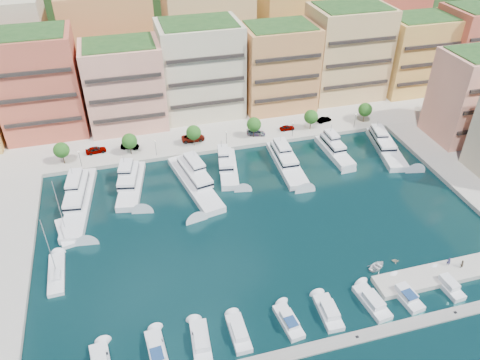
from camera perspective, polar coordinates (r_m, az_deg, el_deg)
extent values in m
plane|color=black|center=(97.00, 2.86, -5.50)|extent=(400.00, 400.00, 0.00)
cube|color=#9E998E|center=(147.83, -4.58, 9.85)|extent=(220.00, 64.00, 2.00)
cube|color=#233E19|center=(191.76, -7.58, 15.75)|extent=(240.00, 40.00, 58.00)
cube|color=gray|center=(77.53, 7.79, -19.98)|extent=(72.00, 2.20, 0.35)
cube|color=#9E998E|center=(95.83, 24.81, -10.20)|extent=(32.00, 5.00, 2.00)
cube|color=#BD533F|center=(132.54, -23.24, 10.60)|extent=(20.00, 16.00, 26.00)
cube|color=black|center=(125.03, -23.49, 9.10)|extent=(18.40, 0.50, 0.90)
cube|color=#1C441B|center=(128.15, -24.66, 15.99)|extent=(17.60, 14.08, 0.80)
cube|color=#EC9E84|center=(129.96, -13.89, 11.02)|extent=(20.00, 15.00, 22.00)
cube|color=black|center=(122.88, -13.64, 9.62)|extent=(18.40, 0.50, 0.90)
cube|color=#1C441B|center=(125.89, -14.64, 15.74)|extent=(17.60, 13.20, 0.80)
cube|color=beige|center=(133.06, -4.83, 13.21)|extent=(22.00, 16.00, 25.00)
cube|color=black|center=(125.58, -4.07, 11.86)|extent=(20.24, 0.50, 0.90)
cube|color=#1C441B|center=(128.78, -5.12, 18.53)|extent=(19.36, 14.08, 0.80)
cube|color=#C67F4A|center=(137.04, 4.67, 13.44)|extent=(20.00, 15.00, 23.00)
cube|color=black|center=(130.35, 5.81, 12.19)|extent=(18.40, 0.50, 0.90)
cube|color=#1C441B|center=(133.08, 4.92, 18.20)|extent=(17.60, 13.20, 0.80)
cube|color=tan|center=(146.75, 12.84, 14.83)|extent=(22.00, 16.00, 26.00)
cube|color=black|center=(140.00, 14.35, 13.62)|extent=(20.24, 0.50, 0.90)
cube|color=#1C441B|center=(142.80, 13.57, 19.86)|extent=(19.36, 14.08, 0.80)
cube|color=#DBB250|center=(156.99, 20.48, 14.08)|extent=(20.00, 15.00, 22.00)
cube|color=black|center=(151.18, 22.05, 12.95)|extent=(18.40, 0.50, 0.90)
cube|color=#1C441B|center=(153.64, 21.38, 18.01)|extent=(17.60, 13.20, 0.80)
cube|color=#BD533F|center=(167.31, 26.78, 14.17)|extent=(22.00, 16.00, 24.00)
cube|color=#EC9E84|center=(134.29, 26.56, 9.06)|extent=(18.00, 14.00, 22.00)
cube|color=beige|center=(154.13, -26.94, 13.73)|extent=(26.00, 18.00, 30.00)
cube|color=#C67F4A|center=(151.00, -15.54, 15.83)|extent=(26.00, 18.00, 30.00)
cube|color=tan|center=(153.77, -3.90, 17.33)|extent=(26.00, 18.00, 30.00)
cube|color=#DBB250|center=(162.14, 7.06, 18.11)|extent=(26.00, 18.00, 30.00)
cube|color=#BD533F|center=(175.31, 16.71, 18.29)|extent=(26.00, 18.00, 30.00)
cylinder|color=#473323|center=(120.59, -20.73, 2.51)|extent=(0.24, 0.24, 3.00)
sphere|color=#174F16|center=(119.47, -20.95, 3.42)|extent=(3.80, 3.80, 3.80)
cylinder|color=#473323|center=(119.54, -13.19, 3.72)|extent=(0.24, 0.24, 3.00)
sphere|color=#174F16|center=(118.41, -13.33, 4.64)|extent=(3.80, 3.80, 3.80)
cylinder|color=#473323|center=(120.61, -5.63, 4.85)|extent=(0.24, 0.24, 3.00)
sphere|color=#174F16|center=(119.49, -5.69, 5.78)|extent=(3.80, 3.80, 3.80)
cylinder|color=#473323|center=(123.76, 1.70, 5.87)|extent=(0.24, 0.24, 3.00)
sphere|color=#174F16|center=(122.67, 1.72, 6.78)|extent=(3.80, 3.80, 3.80)
cylinder|color=#473323|center=(128.84, 8.57, 6.73)|extent=(0.24, 0.24, 3.00)
sphere|color=#174F16|center=(127.79, 8.66, 7.62)|extent=(3.80, 3.80, 3.80)
cylinder|color=#473323|center=(135.62, 14.87, 7.44)|extent=(0.24, 0.24, 3.00)
sphere|color=#174F16|center=(134.63, 15.01, 8.28)|extent=(3.80, 3.80, 3.80)
cylinder|color=black|center=(117.91, -18.91, 2.44)|extent=(0.10, 0.10, 4.00)
sphere|color=#FFF2CC|center=(116.87, -19.09, 3.29)|extent=(0.30, 0.30, 0.30)
cylinder|color=black|center=(117.46, -10.23, 3.80)|extent=(0.10, 0.10, 4.00)
sphere|color=#FFF2CC|center=(116.42, -10.33, 4.66)|extent=(0.30, 0.30, 0.30)
cylinder|color=black|center=(119.75, -1.66, 5.06)|extent=(0.10, 0.10, 4.00)
sphere|color=#FFF2CC|center=(118.73, -1.68, 5.91)|extent=(0.30, 0.30, 0.30)
cylinder|color=black|center=(124.62, 6.44, 6.13)|extent=(0.10, 0.10, 4.00)
sphere|color=#FFF2CC|center=(123.64, 6.50, 6.96)|extent=(0.30, 0.30, 0.30)
cylinder|color=black|center=(131.79, 13.82, 7.01)|extent=(0.10, 0.10, 4.00)
sphere|color=#FFF2CC|center=(130.86, 13.95, 7.79)|extent=(0.30, 0.30, 0.30)
cube|color=silver|center=(107.41, -18.95, -2.83)|extent=(7.80, 24.99, 2.30)
cube|color=silver|center=(108.22, -19.15, -1.20)|extent=(5.51, 13.91, 1.80)
cube|color=black|center=(108.22, -19.15, -1.20)|extent=(5.58, 13.98, 0.55)
cube|color=silver|center=(108.95, -19.30, 0.08)|extent=(3.70, 7.68, 1.40)
cylinder|color=#B2B2B7|center=(109.33, -19.45, 1.19)|extent=(0.14, 0.14, 1.80)
cube|color=silver|center=(109.48, -13.07, -0.86)|extent=(8.10, 18.31, 2.30)
cube|color=silver|center=(109.78, -13.28, 0.53)|extent=(5.70, 10.32, 1.80)
cube|color=black|center=(109.78, -13.28, 0.53)|extent=(5.77, 10.39, 0.55)
cube|color=silver|center=(110.09, -13.45, 1.62)|extent=(3.81, 5.77, 1.40)
cylinder|color=#B2B2B7|center=(110.14, -13.61, 2.61)|extent=(0.14, 0.14, 1.80)
cube|color=black|center=(109.74, -13.04, -1.05)|extent=(8.16, 18.37, 0.35)
cube|color=silver|center=(107.86, -5.50, -0.59)|extent=(9.31, 24.14, 2.30)
cube|color=silver|center=(108.60, -5.79, 0.99)|extent=(6.40, 13.53, 1.80)
cube|color=black|center=(108.60, -5.79, 0.99)|extent=(6.47, 13.60, 0.55)
cube|color=silver|center=(109.28, -6.03, 2.22)|extent=(4.21, 7.52, 1.40)
cylinder|color=#B2B2B7|center=(109.61, -6.21, 3.31)|extent=(0.14, 0.14, 1.80)
cube|color=silver|center=(112.35, -1.45, 1.21)|extent=(6.86, 16.43, 2.30)
cube|color=silver|center=(112.52, -1.66, 2.52)|extent=(4.85, 9.23, 1.80)
cube|color=black|center=(112.52, -1.66, 2.52)|extent=(4.92, 9.30, 0.55)
cube|color=silver|center=(112.71, -1.83, 3.54)|extent=(3.25, 5.15, 1.40)
cylinder|color=#B2B2B7|center=(112.68, -1.96, 4.48)|extent=(0.14, 0.14, 1.80)
cube|color=silver|center=(114.49, 5.73, 1.75)|extent=(5.68, 19.98, 2.30)
cube|color=silver|center=(114.93, 5.45, 3.13)|extent=(4.44, 11.04, 1.80)
cube|color=black|center=(114.93, 5.45, 3.13)|extent=(4.50, 11.11, 0.55)
cube|color=silver|center=(115.35, 5.23, 4.21)|extent=(3.16, 6.05, 1.40)
cylinder|color=#B2B2B7|center=(115.49, 5.07, 5.18)|extent=(0.14, 0.14, 1.80)
cube|color=black|center=(114.74, 5.72, 1.56)|extent=(5.74, 20.03, 0.35)
cube|color=silver|center=(121.22, 11.42, 3.25)|extent=(4.61, 15.32, 2.30)
cube|color=silver|center=(121.32, 11.23, 4.44)|extent=(3.63, 8.47, 1.80)
cube|color=black|center=(121.32, 11.23, 4.44)|extent=(3.69, 8.53, 0.55)
cube|color=silver|center=(121.46, 11.08, 5.38)|extent=(2.60, 4.64, 1.40)
cylinder|color=#B2B2B7|center=(121.39, 10.99, 6.24)|extent=(0.14, 0.14, 1.80)
cube|color=silver|center=(125.78, 17.38, 3.51)|extent=(8.47, 20.14, 2.30)
cube|color=silver|center=(126.16, 17.11, 4.76)|extent=(5.93, 11.33, 1.80)
cube|color=black|center=(126.16, 17.11, 4.76)|extent=(6.00, 11.40, 0.55)
cube|color=silver|center=(126.53, 16.89, 5.74)|extent=(3.95, 6.32, 1.40)
cylinder|color=#B2B2B7|center=(126.65, 16.75, 6.63)|extent=(0.14, 0.14, 1.80)
cube|color=black|center=(77.81, -16.65, -19.80)|extent=(1.97, 0.31, 0.55)
cube|color=silver|center=(77.45, -10.02, -20.07)|extent=(3.20, 8.31, 1.40)
cube|color=silver|center=(76.16, -10.08, -19.76)|extent=(2.32, 4.05, 1.10)
cube|color=black|center=(77.32, -10.22, -18.89)|extent=(1.89, 0.24, 0.55)
cube|color=navy|center=(75.06, -10.03, -20.14)|extent=(2.01, 2.57, 0.12)
cube|color=silver|center=(77.68, -4.79, -19.19)|extent=(3.33, 8.23, 1.40)
cube|color=silver|center=(76.39, -4.78, -18.87)|extent=(2.43, 4.01, 1.10)
cube|color=black|center=(77.54, -5.02, -18.04)|extent=(1.99, 0.24, 0.55)
cube|color=silver|center=(78.39, -0.17, -18.29)|extent=(2.67, 7.33, 1.40)
cube|color=silver|center=(77.14, -0.09, -17.93)|extent=(2.07, 3.52, 1.10)
cube|color=black|center=(78.19, -0.39, -17.21)|extent=(1.89, 0.11, 0.55)
cube|color=silver|center=(80.13, 5.92, -16.91)|extent=(3.27, 7.40, 1.40)
cube|color=silver|center=(78.91, 6.07, -16.53)|extent=(2.31, 3.64, 1.10)
cube|color=black|center=(79.92, 5.69, -15.87)|extent=(1.78, 0.30, 0.55)
cube|color=navy|center=(77.91, 6.35, -16.77)|extent=(1.97, 2.33, 0.12)
cube|color=silver|center=(82.21, 10.69, -15.69)|extent=(3.19, 7.54, 1.40)
cube|color=silver|center=(81.01, 10.91, -15.30)|extent=(2.39, 3.66, 1.10)
cube|color=black|center=(82.03, 10.45, -14.65)|extent=(2.06, 0.19, 0.55)
cube|color=silver|center=(85.24, 15.75, -14.26)|extent=(3.71, 8.22, 1.40)
cube|color=silver|center=(84.07, 16.02, -13.87)|extent=(2.63, 4.04, 1.10)
cube|color=black|center=(85.10, 15.48, -13.23)|extent=(2.04, 0.33, 0.55)
cube|color=silver|center=(88.02, 19.37, -13.16)|extent=(3.62, 7.99, 1.40)
cube|color=silver|center=(86.89, 19.67, -12.76)|extent=(2.54, 3.93, 1.10)
cube|color=black|center=(87.87, 19.11, -12.18)|extent=(1.94, 0.34, 0.55)
cube|color=navy|center=(85.95, 20.10, -12.95)|extent=(2.16, 2.53, 0.12)
cube|color=silver|center=(92.32, 23.85, -11.72)|extent=(2.88, 7.42, 1.40)
cube|color=silver|center=(91.26, 24.17, -11.31)|extent=(2.09, 3.61, 1.10)
cube|color=black|center=(92.14, 23.62, -10.81)|extent=(1.72, 0.22, 0.55)
cube|color=silver|center=(92.83, -21.44, -10.70)|extent=(3.00, 10.49, 1.20)
cube|color=silver|center=(91.47, -21.58, -10.76)|extent=(1.73, 2.64, 0.60)
cylinder|color=#B2B2B7|center=(88.86, -22.33, -7.47)|extent=(0.14, 0.14, 12.00)
cylinder|color=#B2B2B7|center=(90.62, -21.69, -10.68)|extent=(0.19, 4.70, 0.10)
cube|color=silver|center=(100.95, -20.49, -6.12)|extent=(4.56, 9.47, 1.20)
cube|color=silver|center=(99.69, -20.61, -6.06)|extent=(2.06, 2.57, 0.60)
cylinder|color=#B2B2B7|center=(97.32, -21.27, -3.02)|extent=(0.14, 0.14, 12.00)
cylinder|color=#B2B2B7|center=(98.91, -20.70, -5.93)|extent=(0.96, 4.03, 0.10)
imported|color=silver|center=(91.42, 16.37, -10.06)|extent=(4.52, 4.00, 0.78)
imported|color=beige|center=(93.56, 18.40, -9.30)|extent=(1.72, 1.63, 0.71)
imported|color=gray|center=(122.70, -17.17, 3.53)|extent=(5.19, 2.51, 1.71)
imported|color=gray|center=(122.32, -13.30, 4.06)|extent=(4.77, 2.71, 1.49)
imported|color=gray|center=(123.02, -5.74, 5.15)|extent=(6.17, 3.01, 1.69)
imported|color=gray|center=(125.09, 1.96, 5.80)|extent=(5.35, 3.56, 1.44)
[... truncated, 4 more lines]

